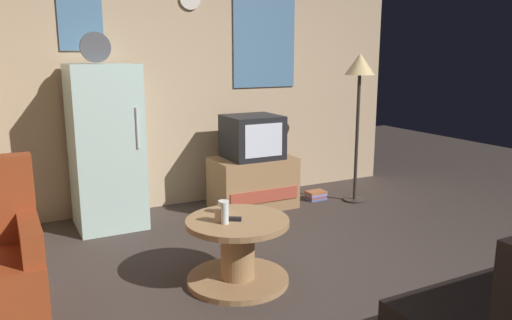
# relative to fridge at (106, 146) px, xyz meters

# --- Properties ---
(ground_plane) EXTENTS (12.00, 12.00, 0.00)m
(ground_plane) POSITION_rel_fridge_xyz_m (0.89, -2.04, -0.75)
(ground_plane) COLOR #3D332D
(wall_with_art) EXTENTS (5.20, 0.12, 2.55)m
(wall_with_art) POSITION_rel_fridge_xyz_m (0.89, 0.41, 0.53)
(wall_with_art) COLOR tan
(wall_with_art) RESTS_ON ground_plane
(fridge) EXTENTS (0.60, 0.62, 1.77)m
(fridge) POSITION_rel_fridge_xyz_m (0.00, 0.00, 0.00)
(fridge) COLOR silver
(fridge) RESTS_ON ground_plane
(tv_stand) EXTENTS (0.84, 0.53, 0.53)m
(tv_stand) POSITION_rel_fridge_xyz_m (1.45, -0.12, -0.49)
(tv_stand) COLOR #9E754C
(tv_stand) RESTS_ON ground_plane
(crt_tv) EXTENTS (0.54, 0.51, 0.44)m
(crt_tv) POSITION_rel_fridge_xyz_m (1.44, -0.12, -0.00)
(crt_tv) COLOR black
(crt_tv) RESTS_ON tv_stand
(standing_lamp) EXTENTS (0.32, 0.32, 1.59)m
(standing_lamp) POSITION_rel_fridge_xyz_m (2.55, -0.43, 0.60)
(standing_lamp) COLOR #332D28
(standing_lamp) RESTS_ON ground_plane
(coffee_table) EXTENTS (0.72, 0.72, 0.47)m
(coffee_table) POSITION_rel_fridge_xyz_m (0.55, -1.65, -0.52)
(coffee_table) COLOR #9E754C
(coffee_table) RESTS_ON ground_plane
(wine_glass) EXTENTS (0.05, 0.05, 0.15)m
(wine_glass) POSITION_rel_fridge_xyz_m (0.43, -1.69, -0.21)
(wine_glass) COLOR silver
(wine_glass) RESTS_ON coffee_table
(mug_ceramic_white) EXTENTS (0.08, 0.08, 0.09)m
(mug_ceramic_white) POSITION_rel_fridge_xyz_m (0.52, -1.47, -0.24)
(mug_ceramic_white) COLOR silver
(mug_ceramic_white) RESTS_ON coffee_table
(mug_ceramic_tan) EXTENTS (0.08, 0.08, 0.09)m
(mug_ceramic_tan) POSITION_rel_fridge_xyz_m (0.42, -1.63, -0.24)
(mug_ceramic_tan) COLOR tan
(mug_ceramic_tan) RESTS_ON coffee_table
(remote_control) EXTENTS (0.15, 0.12, 0.02)m
(remote_control) POSITION_rel_fridge_xyz_m (0.49, -1.65, -0.28)
(remote_control) COLOR black
(remote_control) RESTS_ON coffee_table
(book_stack) EXTENTS (0.21, 0.15, 0.10)m
(book_stack) POSITION_rel_fridge_xyz_m (2.20, -0.20, -0.71)
(book_stack) COLOR #5766AE
(book_stack) RESTS_ON ground_plane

